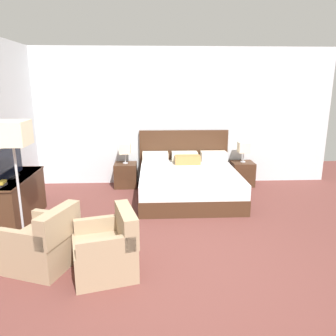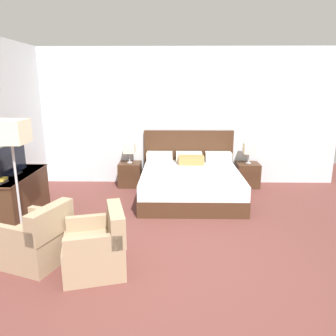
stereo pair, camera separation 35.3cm
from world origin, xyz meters
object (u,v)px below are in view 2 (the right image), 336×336
Objects in this scene: dresser at (17,196)px; floor_lamp at (11,137)px; nightstand_right at (248,175)px; nightstand_left at (130,174)px; tv at (12,160)px; armchair_by_window at (38,241)px; bed at (190,182)px; table_lamp_left at (129,148)px; table_lamp_right at (249,149)px; armchair_companion at (97,248)px.

dresser is 1.37m from floor_lamp.
nightstand_left is at bearing 180.00° from nightstand_right.
armchair_by_window is at bearing -56.68° from tv.
nightstand_left is 0.60× the size of tv.
armchair_by_window is at bearing -129.07° from bed.
dresser is at bearing -131.58° from table_lamp_left.
tv is at bearing -71.46° from dresser.
bed is 1.44m from nightstand_left.
tv reaches higher than nightstand_left.
bed is 3.15m from tv.
tv is 0.96m from floor_lamp.
table_lamp_right is 4.51m from tv.
bed is 1.47× the size of dresser.
nightstand_right is (2.52, 0.00, 0.00)m from nightstand_left.
nightstand_right is at bearing 44.14° from armchair_by_window.
floor_lamp reaches higher than table_lamp_right.
dresser is at bearing -156.32° from table_lamp_right.
table_lamp_right is at bearing 90.00° from nightstand_right.
tv is (-4.12, -1.81, 0.73)m from nightstand_right.
table_lamp_left is 0.51× the size of tv.
dresser is 1.57× the size of armchair_by_window.
table_lamp_left is 0.26× the size of floor_lamp.
armchair_companion is (-2.47, -3.32, 0.03)m from nightstand_right.
table_lamp_right is 4.56m from armchair_by_window.
table_lamp_right is at bearing 23.78° from tv.
table_lamp_left is 3.36m from armchair_companion.
armchair_companion is at bearing -42.31° from tv.
table_lamp_left is 2.52m from table_lamp_right.
dresser is (-4.13, -1.81, -0.44)m from table_lamp_right.
armchair_by_window and armchair_companion have the same top height.
armchair_companion is at bearing -89.15° from table_lamp_left.
nightstand_left is at bearing 90.85° from armchair_companion.
floor_lamp reaches higher than armchair_companion.
bed is at bearing -150.78° from table_lamp_right.
armchair_by_window is (-3.25, -3.15, 0.03)m from nightstand_right.
floor_lamp is at bearing 128.41° from armchair_by_window.
armchair_by_window reaches higher than nightstand_left.
table_lamp_right is 0.26× the size of floor_lamp.
nightstand_left is at bearing 48.56° from tv.
table_lamp_right is at bearing 23.68° from dresser.
dresser reaches higher than nightstand_left.
table_lamp_left is (0.00, 0.00, 0.57)m from nightstand_left.
dresser is at bearing 118.51° from floor_lamp.
table_lamp_right is 0.49× the size of armchair_by_window.
table_lamp_left is at bearing 90.00° from nightstand_left.
table_lamp_left is 0.31× the size of dresser.
nightstand_left is 1.18× the size of table_lamp_left.
bed is 2.42× the size of armchair_companion.
nightstand_right is (1.26, 0.70, -0.05)m from bed.
tv is 1.74m from armchair_by_window.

